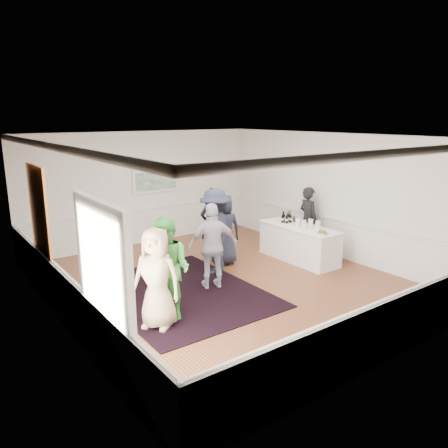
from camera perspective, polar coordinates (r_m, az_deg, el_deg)
floor at (r=9.77m, az=0.20°, el=-7.70°), size 8.00×8.00×0.00m
ceiling at (r=9.08m, az=0.22°, el=11.40°), size 7.00×8.00×0.02m
wall_left at (r=7.81m, az=-20.98°, el=-1.87°), size 0.02×8.00×3.20m
wall_right at (r=11.67m, az=14.23°, el=3.64°), size 0.02×8.00×3.20m
wall_back at (r=12.69m, az=-10.58°, el=4.64°), size 7.00×0.02×3.20m
wall_front at (r=6.62m, az=21.21°, el=-4.67°), size 7.00×0.02×3.20m
wainscoting at (r=9.59m, az=0.20°, el=-4.93°), size 7.00×8.00×1.00m
mirror at (r=9.01m, az=-23.01°, el=1.27°), size 0.05×1.25×1.85m
doorway at (r=6.15m, az=-15.53°, el=-7.43°), size 0.10×1.78×2.56m
landscape_painting at (r=12.78m, az=-8.88°, el=5.59°), size 1.44×0.06×0.66m
area_rug at (r=9.31m, az=-5.73°, el=-8.85°), size 2.99×3.92×0.02m
serving_table at (r=11.29m, az=9.76°, el=-2.47°), size 0.84×2.21×0.89m
bartender at (r=11.98m, az=10.92°, el=0.59°), size 0.49×0.69×1.77m
guest_tan at (r=7.63m, az=-8.82°, el=-7.02°), size 0.99×1.04×1.79m
guest_green at (r=7.91m, az=-7.42°, el=-5.86°), size 1.06×1.14×1.88m
guest_lilac at (r=9.24m, az=-1.45°, el=-2.91°), size 1.17×0.80×1.85m
guest_dark_a at (r=10.08m, az=-1.16°, el=-1.00°), size 1.48×1.38×2.01m
guest_dark_b at (r=11.06m, az=-1.61°, el=-0.02°), size 0.70×0.47×1.87m
guest_navy at (r=10.73m, az=-0.06°, el=-0.72°), size 0.99×0.80×1.77m
wine_bottles at (r=11.50m, az=8.16°, el=0.97°), size 0.31×0.25×0.31m
juice_pitchers at (r=10.95m, az=10.87°, el=0.02°), size 0.33×0.59×0.24m
ice_bucket at (r=11.28m, az=9.43°, el=0.47°), size 0.26×0.26×0.25m
nut_bowl at (r=10.52m, az=12.70°, el=-1.12°), size 0.26×0.26×0.08m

